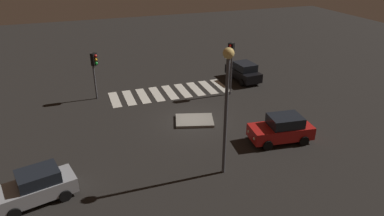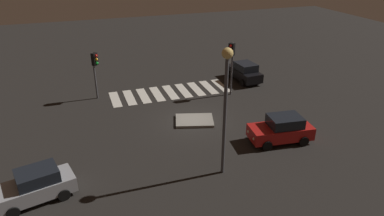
% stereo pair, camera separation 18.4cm
% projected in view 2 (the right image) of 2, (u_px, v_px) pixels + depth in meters
% --- Properties ---
extents(ground_plane, '(80.00, 80.00, 0.00)m').
position_uv_depth(ground_plane, '(192.00, 121.00, 24.81)').
color(ground_plane, black).
extents(traffic_island, '(3.05, 2.61, 0.18)m').
position_uv_depth(traffic_island, '(194.00, 121.00, 24.66)').
color(traffic_island, gray).
rests_on(traffic_island, ground).
extents(car_silver, '(3.94, 2.42, 1.62)m').
position_uv_depth(car_silver, '(35.00, 186.00, 16.88)').
color(car_silver, '#9EA0A5').
rests_on(car_silver, ground).
extents(car_red, '(4.08, 2.20, 1.72)m').
position_uv_depth(car_red, '(281.00, 129.00, 21.91)').
color(car_red, red).
rests_on(car_red, ground).
extents(car_black, '(2.07, 4.02, 1.71)m').
position_uv_depth(car_black, '(244.00, 72.00, 31.79)').
color(car_black, black).
rests_on(car_black, ground).
extents(traffic_light_south, '(0.53, 0.54, 4.36)m').
position_uv_depth(traffic_light_south, '(232.00, 56.00, 27.69)').
color(traffic_light_south, '#47474C').
rests_on(traffic_light_south, ground).
extents(traffic_light_east, '(0.54, 0.53, 3.79)m').
position_uv_depth(traffic_light_east, '(95.00, 64.00, 27.18)').
color(traffic_light_east, '#47474C').
rests_on(traffic_light_east, ground).
extents(street_lamp, '(0.56, 0.56, 6.97)m').
position_uv_depth(street_lamp, '(226.00, 91.00, 17.20)').
color(street_lamp, '#47474C').
rests_on(street_lamp, ground).
extents(crosswalk_near, '(9.90, 3.20, 0.02)m').
position_uv_depth(crosswalk_near, '(170.00, 92.00, 29.57)').
color(crosswalk_near, silver).
rests_on(crosswalk_near, ground).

